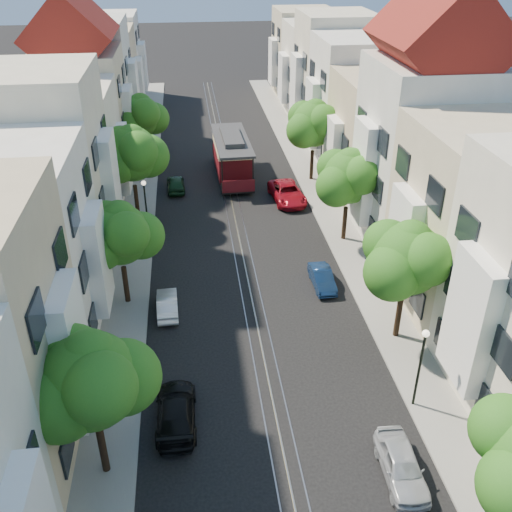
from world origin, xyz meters
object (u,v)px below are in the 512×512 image
object	(u,v)px
tree_w_a	(92,382)
parked_car_e_far	(287,193)
tree_e_d	(315,125)
tree_w_b	(120,236)
tree_e_c	(349,178)
parked_car_w_mid	(167,304)
parked_car_w_near	(176,411)
lamp_west	(145,200)
tree_w_c	(132,155)
parked_car_e_mid	(322,278)
tree_e_b	(408,260)
parked_car_w_far	(176,184)
lamp_east	(421,357)
cable_car	(232,154)
tree_w_d	(141,117)
parked_car_e_near	(402,465)

from	to	relation	value
tree_w_a	parked_car_e_far	bearing A→B (deg)	65.18
tree_e_d	tree_w_b	distance (m)	22.28
tree_e_c	tree_w_a	xyz separation A→B (m)	(-14.40, -18.00, 0.13)
parked_car_w_mid	parked_car_w_near	bearing A→B (deg)	91.15
tree_e_d	lamp_west	distance (m)	16.39
tree_w_b	tree_w_c	xyz separation A→B (m)	(0.00, 11.00, 0.67)
parked_car_e_mid	lamp_west	bearing A→B (deg)	143.37
tree_e_b	parked_car_e_mid	world-z (taller)	tree_e_b
tree_e_b	parked_car_w_mid	distance (m)	13.40
tree_e_b	parked_car_w_far	size ratio (longest dim) A/B	1.89
parked_car_w_near	parked_car_w_mid	xyz separation A→B (m)	(-0.49, 8.43, -0.09)
lamp_east	parked_car_e_mid	bearing A→B (deg)	100.40
tree_w_c	lamp_west	size ratio (longest dim) A/B	1.71
tree_e_d	cable_car	size ratio (longest dim) A/B	0.75
tree_e_d	tree_e_b	bearing A→B (deg)	-90.00
parked_car_w_far	tree_e_d	bearing A→B (deg)	-178.41
tree_e_b	parked_car_w_near	bearing A→B (deg)	-158.24
tree_w_d	parked_car_e_near	xyz separation A→B (m)	(11.54, -35.65, -3.97)
tree_e_b	tree_w_a	distance (m)	16.01
lamp_west	tree_e_c	bearing A→B (deg)	-8.49
parked_car_e_far	parked_car_w_mid	size ratio (longest dim) A/B	1.51
lamp_east	tree_e_d	bearing A→B (deg)	87.96
parked_car_e_mid	parked_car_e_far	bearing A→B (deg)	88.92
tree_w_a	tree_w_b	xyz separation A→B (m)	(-0.00, 12.00, -0.34)
parked_car_e_near	parked_car_e_mid	xyz separation A→B (m)	(0.00, 14.02, -0.09)
lamp_east	parked_car_e_near	world-z (taller)	lamp_east
parked_car_w_mid	lamp_east	bearing A→B (deg)	139.80
tree_e_c	tree_w_b	bearing A→B (deg)	-157.38
parked_car_e_near	parked_car_w_near	xyz separation A→B (m)	(-8.80, 3.99, -0.00)
tree_w_b	tree_w_c	world-z (taller)	tree_w_c
parked_car_w_far	lamp_east	bearing A→B (deg)	109.73
lamp_east	tree_w_d	bearing A→B (deg)	112.80
tree_w_a	tree_w_b	size ratio (longest dim) A/B	1.07
parked_car_e_mid	parked_car_w_near	bearing A→B (deg)	-132.33
parked_car_e_near	parked_car_w_far	xyz separation A→B (m)	(-8.80, 29.80, -0.03)
tree_w_c	parked_car_e_mid	world-z (taller)	tree_w_c
tree_w_c	parked_car_e_near	bearing A→B (deg)	-64.91
tree_e_b	tree_e_c	xyz separation A→B (m)	(-0.00, 11.00, -0.13)
tree_e_d	tree_w_d	world-z (taller)	tree_e_d
lamp_west	parked_car_w_far	bearing A→B (deg)	76.85
parked_car_e_far	tree_w_c	bearing A→B (deg)	-175.93
tree_w_b	cable_car	bearing A→B (deg)	67.61
lamp_west	parked_car_w_mid	size ratio (longest dim) A/B	1.27
tree_e_d	tree_w_b	size ratio (longest dim) A/B	1.09
tree_e_b	parked_car_w_far	distance (m)	24.51
parked_car_e_far	parked_car_w_near	size ratio (longest dim) A/B	1.14
tree_e_d	parked_car_w_mid	bearing A→B (deg)	-123.69
tree_w_a	tree_w_d	world-z (taller)	tree_w_a
tree_w_d	parked_car_e_near	bearing A→B (deg)	-72.06
tree_w_a	lamp_west	xyz separation A→B (m)	(0.84, 20.02, -1.89)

